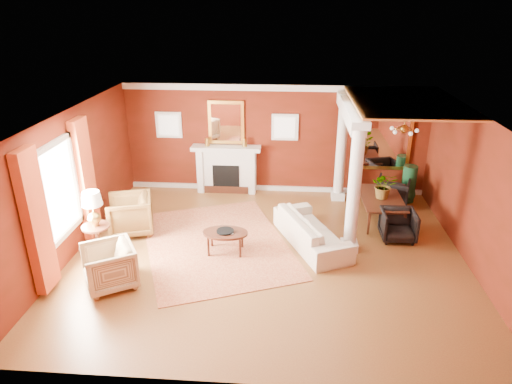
# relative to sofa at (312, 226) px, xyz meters

# --- Properties ---
(ground) EXTENTS (8.00, 8.00, 0.00)m
(ground) POSITION_rel_sofa_xyz_m (-0.91, -0.51, -0.44)
(ground) COLOR brown
(ground) RESTS_ON ground
(room_shell) EXTENTS (8.04, 7.04, 2.92)m
(room_shell) POSITION_rel_sofa_xyz_m (-0.91, -0.51, 1.58)
(room_shell) COLOR maroon
(room_shell) RESTS_ON ground
(fireplace) EXTENTS (1.85, 0.42, 1.29)m
(fireplace) POSITION_rel_sofa_xyz_m (-2.21, 2.80, 0.21)
(fireplace) COLOR silver
(fireplace) RESTS_ON ground
(overmantel_mirror) EXTENTS (0.95, 0.07, 1.15)m
(overmantel_mirror) POSITION_rel_sofa_xyz_m (-2.21, 2.94, 1.46)
(overmantel_mirror) COLOR gold
(overmantel_mirror) RESTS_ON fireplace
(flank_window_left) EXTENTS (0.70, 0.07, 0.70)m
(flank_window_left) POSITION_rel_sofa_xyz_m (-3.76, 2.95, 1.36)
(flank_window_left) COLOR silver
(flank_window_left) RESTS_ON room_shell
(flank_window_right) EXTENTS (0.70, 0.07, 0.70)m
(flank_window_right) POSITION_rel_sofa_xyz_m (-0.66, 2.95, 1.36)
(flank_window_right) COLOR silver
(flank_window_right) RESTS_ON room_shell
(left_window) EXTENTS (0.21, 2.55, 2.60)m
(left_window) POSITION_rel_sofa_xyz_m (-4.81, -1.11, 0.99)
(left_window) COLOR white
(left_window) RESTS_ON room_shell
(column_front) EXTENTS (0.36, 0.36, 2.80)m
(column_front) POSITION_rel_sofa_xyz_m (0.79, -0.21, 0.99)
(column_front) COLOR silver
(column_front) RESTS_ON ground
(column_back) EXTENTS (0.36, 0.36, 2.80)m
(column_back) POSITION_rel_sofa_xyz_m (0.79, 2.49, 0.99)
(column_back) COLOR silver
(column_back) RESTS_ON ground
(header_beam) EXTENTS (0.30, 3.20, 0.32)m
(header_beam) POSITION_rel_sofa_xyz_m (0.79, 1.39, 2.18)
(header_beam) COLOR silver
(header_beam) RESTS_ON column_front
(amber_ceiling) EXTENTS (2.30, 3.40, 0.04)m
(amber_ceiling) POSITION_rel_sofa_xyz_m (1.94, 1.24, 2.43)
(amber_ceiling) COLOR #DB8940
(amber_ceiling) RESTS_ON room_shell
(dining_mirror) EXTENTS (1.30, 0.07, 1.70)m
(dining_mirror) POSITION_rel_sofa_xyz_m (1.99, 2.94, 1.11)
(dining_mirror) COLOR gold
(dining_mirror) RESTS_ON room_shell
(chandelier) EXTENTS (0.60, 0.62, 0.75)m
(chandelier) POSITION_rel_sofa_xyz_m (1.99, 1.29, 1.81)
(chandelier) COLOR gold
(chandelier) RESTS_ON room_shell
(crown_trim) EXTENTS (8.00, 0.08, 0.16)m
(crown_trim) POSITION_rel_sofa_xyz_m (-0.91, 2.95, 2.38)
(crown_trim) COLOR silver
(crown_trim) RESTS_ON room_shell
(base_trim) EXTENTS (8.00, 0.08, 0.12)m
(base_trim) POSITION_rel_sofa_xyz_m (-0.91, 2.95, -0.38)
(base_trim) COLOR silver
(base_trim) RESTS_ON ground
(rug) EXTENTS (4.09, 4.63, 0.02)m
(rug) POSITION_rel_sofa_xyz_m (-2.05, -0.17, -0.43)
(rug) COLOR maroon
(rug) RESTS_ON ground
(sofa) EXTENTS (1.51, 2.32, 0.88)m
(sofa) POSITION_rel_sofa_xyz_m (0.00, 0.00, 0.00)
(sofa) COLOR beige
(sofa) RESTS_ON ground
(armchair_leopard) EXTENTS (1.11, 1.15, 0.97)m
(armchair_leopard) POSITION_rel_sofa_xyz_m (-4.05, 0.23, 0.04)
(armchair_leopard) COLOR black
(armchair_leopard) RESTS_ON ground
(armchair_stripe) EXTENTS (1.15, 1.17, 0.90)m
(armchair_stripe) POSITION_rel_sofa_xyz_m (-3.74, -1.85, 0.01)
(armchair_stripe) COLOR tan
(armchair_stripe) RESTS_ON ground
(coffee_table) EXTENTS (0.94, 0.94, 0.47)m
(coffee_table) POSITION_rel_sofa_xyz_m (-1.80, -0.49, -0.01)
(coffee_table) COLOR black
(coffee_table) RESTS_ON ground
(coffee_book) EXTENTS (0.16, 0.07, 0.22)m
(coffee_book) POSITION_rel_sofa_xyz_m (-1.80, -0.55, 0.14)
(coffee_book) COLOR black
(coffee_book) RESTS_ON coffee_table
(side_table) EXTENTS (0.56, 0.56, 1.40)m
(side_table) POSITION_rel_sofa_xyz_m (-4.41, -0.77, 0.49)
(side_table) COLOR black
(side_table) RESTS_ON ground
(dining_table) EXTENTS (0.61, 1.70, 0.94)m
(dining_table) POSITION_rel_sofa_xyz_m (1.70, 1.29, 0.03)
(dining_table) COLOR black
(dining_table) RESTS_ON ground
(dining_chair_near) EXTENTS (0.73, 0.68, 0.74)m
(dining_chair_near) POSITION_rel_sofa_xyz_m (1.90, 0.36, -0.07)
(dining_chair_near) COLOR black
(dining_chair_near) RESTS_ON ground
(dining_chair_far) EXTENTS (0.95, 0.92, 0.80)m
(dining_chair_far) POSITION_rel_sofa_xyz_m (2.14, 2.21, -0.04)
(dining_chair_far) COLOR black
(dining_chair_far) RESTS_ON ground
(green_urn) EXTENTS (0.41, 0.41, 0.98)m
(green_urn) POSITION_rel_sofa_xyz_m (2.59, 2.49, -0.05)
(green_urn) COLOR #154123
(green_urn) RESTS_ON ground
(potted_plant) EXTENTS (0.61, 0.67, 0.49)m
(potted_plant) POSITION_rel_sofa_xyz_m (1.69, 1.25, 0.75)
(potted_plant) COLOR #26591E
(potted_plant) RESTS_ON dining_table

